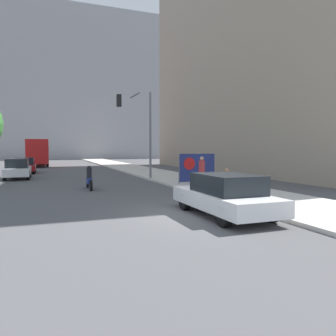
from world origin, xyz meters
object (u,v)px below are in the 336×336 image
(seated_protester, at_px, (227,180))
(protest_banner, at_px, (197,168))
(jogger_on_sidewalk, at_px, (202,171))
(traffic_light_pole, at_px, (139,121))
(motorcycle_on_road, at_px, (89,179))
(parked_car_curbside, at_px, (225,195))
(city_bus_on_road, at_px, (38,151))
(car_on_road_nearest, at_px, (18,169))
(car_on_road_midblock, at_px, (25,165))

(seated_protester, relative_size, protest_banner, 0.49)
(jogger_on_sidewalk, xyz_separation_m, traffic_light_pole, (-1.85, 6.20, 3.23))
(traffic_light_pole, distance_m, motorcycle_on_road, 6.83)
(protest_banner, height_order, parked_car_curbside, protest_banner)
(jogger_on_sidewalk, xyz_separation_m, city_bus_on_road, (-9.04, 29.69, 0.94))
(parked_car_curbside, height_order, car_on_road_nearest, car_on_road_nearest)
(jogger_on_sidewalk, relative_size, protest_banner, 0.68)
(protest_banner, bearing_deg, parked_car_curbside, -109.72)
(protest_banner, xyz_separation_m, city_bus_on_road, (-9.63, 27.84, 0.84))
(jogger_on_sidewalk, distance_m, protest_banner, 1.95)
(seated_protester, relative_size, car_on_road_midblock, 0.28)
(car_on_road_nearest, bearing_deg, seated_protester, -53.81)
(protest_banner, bearing_deg, city_bus_on_road, 109.09)
(car_on_road_nearest, relative_size, car_on_road_midblock, 0.98)
(protest_banner, relative_size, motorcycle_on_road, 1.15)
(protest_banner, xyz_separation_m, car_on_road_midblock, (-10.54, 14.43, -0.36))
(car_on_road_nearest, bearing_deg, protest_banner, -38.81)
(motorcycle_on_road, bearing_deg, city_bus_on_road, 96.49)
(seated_protester, relative_size, car_on_road_nearest, 0.29)
(seated_protester, xyz_separation_m, car_on_road_midblock, (-9.73, 19.35, -0.06))
(seated_protester, height_order, protest_banner, protest_banner)
(seated_protester, height_order, city_bus_on_road, city_bus_on_road)
(parked_car_curbside, height_order, city_bus_on_road, city_bus_on_road)
(seated_protester, relative_size, city_bus_on_road, 0.11)
(parked_car_curbside, relative_size, car_on_road_midblock, 1.06)
(traffic_light_pole, xyz_separation_m, city_bus_on_road, (-7.19, 23.49, -2.30))
(traffic_light_pole, relative_size, motorcycle_on_road, 2.87)
(jogger_on_sidewalk, xyz_separation_m, parked_car_curbside, (-2.52, -6.82, -0.28))
(protest_banner, xyz_separation_m, car_on_road_nearest, (-10.71, 8.61, -0.34))
(car_on_road_midblock, bearing_deg, jogger_on_sidewalk, -58.60)
(traffic_light_pole, xyz_separation_m, parked_car_curbside, (-0.67, -13.03, -3.51))
(jogger_on_sidewalk, distance_m, car_on_road_midblock, 19.09)
(traffic_light_pole, bearing_deg, seated_protester, -80.00)
(parked_car_curbside, bearing_deg, traffic_light_pole, 87.06)
(protest_banner, distance_m, traffic_light_pole, 5.89)
(jogger_on_sidewalk, height_order, car_on_road_midblock, jogger_on_sidewalk)
(traffic_light_pole, distance_m, parked_car_curbside, 13.51)
(car_on_road_nearest, distance_m, motorcycle_on_road, 9.37)
(seated_protester, relative_size, traffic_light_pole, 0.20)
(car_on_road_nearest, bearing_deg, city_bus_on_road, 86.80)
(city_bus_on_road, relative_size, motorcycle_on_road, 5.00)
(traffic_light_pole, height_order, city_bus_on_road, traffic_light_pole)
(seated_protester, distance_m, motorcycle_on_road, 7.68)
(car_on_road_nearest, bearing_deg, car_on_road_midblock, 88.31)
(traffic_light_pole, bearing_deg, motorcycle_on_road, -134.63)
(seated_protester, bearing_deg, jogger_on_sidewalk, 89.00)
(protest_banner, distance_m, motorcycle_on_road, 6.52)
(car_on_road_midblock, height_order, motorcycle_on_road, car_on_road_midblock)
(seated_protester, height_order, motorcycle_on_road, seated_protester)
(parked_car_curbside, bearing_deg, protest_banner, 70.28)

